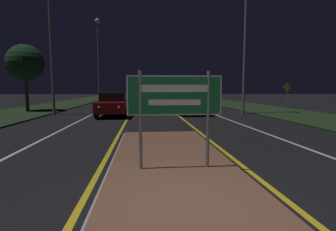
# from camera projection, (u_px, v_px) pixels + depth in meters

# --- Properties ---
(ground_plane) EXTENTS (160.00, 160.00, 0.00)m
(ground_plane) POSITION_uv_depth(u_px,v_px,m) (190.00, 214.00, 3.73)
(ground_plane) COLOR black
(median_island) EXTENTS (2.86, 9.49, 0.10)m
(median_island) POSITION_uv_depth(u_px,v_px,m) (174.00, 170.00, 5.60)
(median_island) COLOR #999993
(median_island) RESTS_ON ground_plane
(verge_left) EXTENTS (5.00, 100.00, 0.08)m
(verge_left) POSITION_uv_depth(u_px,v_px,m) (41.00, 109.00, 22.67)
(verge_left) COLOR #1E3319
(verge_left) RESTS_ON ground_plane
(verge_right) EXTENTS (5.00, 100.00, 0.08)m
(verge_right) POSITION_uv_depth(u_px,v_px,m) (253.00, 107.00, 24.41)
(verge_right) COLOR #1E3319
(verge_right) RESTS_ON ground_plane
(centre_line_yellow_left) EXTENTS (0.12, 70.00, 0.01)m
(centre_line_yellow_left) POSITION_uv_depth(u_px,v_px,m) (135.00, 105.00, 28.35)
(centre_line_yellow_left) COLOR gold
(centre_line_yellow_left) RESTS_ON ground_plane
(centre_line_yellow_right) EXTENTS (0.12, 70.00, 0.01)m
(centre_line_yellow_right) POSITION_uv_depth(u_px,v_px,m) (165.00, 105.00, 28.64)
(centre_line_yellow_right) COLOR gold
(centre_line_yellow_right) RESTS_ON ground_plane
(lane_line_white_left) EXTENTS (0.12, 70.00, 0.01)m
(lane_line_white_left) POSITION_uv_depth(u_px,v_px,m) (111.00, 105.00, 28.11)
(lane_line_white_left) COLOR silver
(lane_line_white_left) RESTS_ON ground_plane
(lane_line_white_right) EXTENTS (0.12, 70.00, 0.01)m
(lane_line_white_right) POSITION_uv_depth(u_px,v_px,m) (188.00, 105.00, 28.88)
(lane_line_white_right) COLOR silver
(lane_line_white_right) RESTS_ON ground_plane
(edge_line_white_left) EXTENTS (0.10, 70.00, 0.01)m
(edge_line_white_left) POSITION_uv_depth(u_px,v_px,m) (82.00, 105.00, 27.84)
(edge_line_white_left) COLOR silver
(edge_line_white_left) RESTS_ON ground_plane
(edge_line_white_right) EXTENTS (0.10, 70.00, 0.01)m
(edge_line_white_right) POSITION_uv_depth(u_px,v_px,m) (214.00, 105.00, 29.15)
(edge_line_white_right) COLOR silver
(edge_line_white_right) RESTS_ON ground_plane
(highway_sign) EXTENTS (1.98, 0.07, 2.05)m
(highway_sign) POSITION_uv_depth(u_px,v_px,m) (175.00, 100.00, 5.44)
(highway_sign) COLOR gray
(highway_sign) RESTS_ON median_island
(streetlight_left_near) EXTENTS (0.49, 0.49, 9.34)m
(streetlight_left_near) POSITION_uv_depth(u_px,v_px,m) (50.00, 27.00, 17.14)
(streetlight_left_near) COLOR gray
(streetlight_left_near) RESTS_ON ground_plane
(streetlight_left_far) EXTENTS (0.63, 0.63, 10.51)m
(streetlight_left_far) POSITION_uv_depth(u_px,v_px,m) (98.00, 45.00, 33.03)
(streetlight_left_far) COLOR gray
(streetlight_left_far) RESTS_ON ground_plane
(streetlight_right_near) EXTENTS (0.60, 0.60, 11.21)m
(streetlight_right_near) POSITION_uv_depth(u_px,v_px,m) (246.00, 3.00, 17.54)
(streetlight_right_near) COLOR gray
(streetlight_right_near) RESTS_ON ground_plane
(car_receding_0) EXTENTS (2.02, 4.70, 1.49)m
(car_receding_0) POSITION_uv_depth(u_px,v_px,m) (190.00, 103.00, 18.44)
(car_receding_0) COLOR silver
(car_receding_0) RESTS_ON ground_plane
(car_receding_1) EXTENTS (2.02, 4.34, 1.44)m
(car_receding_1) POSITION_uv_depth(u_px,v_px,m) (201.00, 97.00, 30.55)
(car_receding_1) COLOR #B7B7BC
(car_receding_1) RESTS_ON ground_plane
(car_receding_2) EXTENTS (1.89, 4.48, 1.54)m
(car_receding_2) POSITION_uv_depth(u_px,v_px,m) (164.00, 95.00, 39.50)
(car_receding_2) COLOR #B7B7BC
(car_receding_2) RESTS_ON ground_plane
(car_approaching_0) EXTENTS (1.93, 4.72, 1.50)m
(car_approaching_0) POSITION_uv_depth(u_px,v_px,m) (114.00, 104.00, 17.16)
(car_approaching_0) COLOR maroon
(car_approaching_0) RESTS_ON ground_plane
(car_approaching_1) EXTENTS (1.89, 4.71, 1.33)m
(car_approaching_1) POSITION_uv_depth(u_px,v_px,m) (124.00, 99.00, 27.83)
(car_approaching_1) COLOR silver
(car_approaching_1) RESTS_ON ground_plane
(warning_sign) EXTENTS (0.60, 0.06, 2.07)m
(warning_sign) POSITION_uv_depth(u_px,v_px,m) (287.00, 95.00, 19.25)
(warning_sign) COLOR gray
(warning_sign) RESTS_ON verge_right
(roadside_palm_left) EXTENTS (2.73, 2.73, 5.02)m
(roadside_palm_left) POSITION_uv_depth(u_px,v_px,m) (25.00, 63.00, 19.87)
(roadside_palm_left) COLOR #4C3823
(roadside_palm_left) RESTS_ON verge_left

